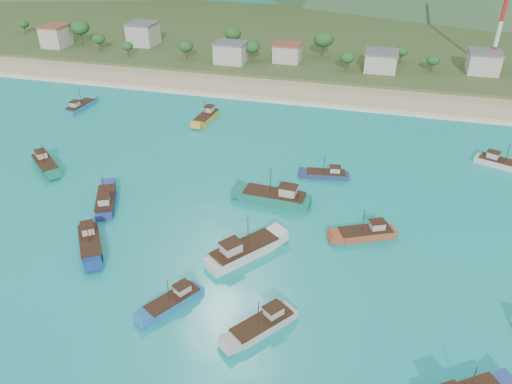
% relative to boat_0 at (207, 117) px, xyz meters
% --- Properties ---
extents(ground, '(600.00, 600.00, 0.00)m').
position_rel_boat_0_xyz_m(ground, '(19.45, -52.87, -0.66)').
color(ground, '#0D8F79').
rests_on(ground, ground).
extents(beach, '(400.00, 18.00, 1.20)m').
position_rel_boat_0_xyz_m(beach, '(19.45, 26.13, -0.66)').
color(beach, beige).
rests_on(beach, ground).
extents(land, '(400.00, 110.00, 2.40)m').
position_rel_boat_0_xyz_m(land, '(19.45, 87.13, -0.66)').
color(land, '#385123').
rests_on(land, ground).
extents(surf_line, '(400.00, 2.50, 0.08)m').
position_rel_boat_0_xyz_m(surf_line, '(19.45, 16.63, -0.66)').
color(surf_line, white).
rests_on(surf_line, ground).
extents(village, '(212.69, 23.99, 7.12)m').
position_rel_boat_0_xyz_m(village, '(26.13, 48.98, 4.01)').
color(village, beige).
rests_on(village, ground).
extents(vegetation, '(278.66, 25.50, 8.72)m').
position_rel_boat_0_xyz_m(vegetation, '(14.84, 50.86, 4.44)').
color(vegetation, '#235623').
rests_on(vegetation, ground).
extents(boat_0, '(3.61, 10.00, 5.80)m').
position_rel_boat_0_xyz_m(boat_0, '(0.00, 0.00, 0.00)').
color(boat_0, gold).
rests_on(boat_0, ground).
extents(boat_2, '(8.26, 9.91, 5.94)m').
position_rel_boat_0_xyz_m(boat_2, '(0.11, -52.93, 0.03)').
color(boat_2, navy).
rests_on(boat_2, ground).
extents(boat_3, '(9.90, 6.12, 5.63)m').
position_rel_boat_0_xyz_m(boat_3, '(65.66, -7.39, -0.03)').
color(boat_3, beige).
rests_on(boat_3, ground).
extents(boat_5, '(9.69, 6.59, 5.57)m').
position_rel_boat_0_xyz_m(boat_5, '(41.36, -39.01, -0.04)').
color(boat_5, '#A84829').
rests_on(boat_5, ground).
extents(boat_7, '(9.96, 11.63, 7.03)m').
position_rel_boat_0_xyz_m(boat_7, '(23.79, -49.00, 0.23)').
color(boat_7, silver).
rests_on(boat_7, ground).
extents(boat_11, '(9.55, 8.70, 5.91)m').
position_rel_boat_0_xyz_m(boat_11, '(-22.82, -31.83, 0.02)').
color(boat_11, '#136E51').
rests_on(boat_11, ground).
extents(boat_12, '(6.44, 8.54, 4.99)m').
position_rel_boat_0_xyz_m(boat_12, '(17.71, -61.36, -0.15)').
color(boat_12, '#246AAC').
rests_on(boat_12, ground).
extents(boat_16, '(8.56, 3.67, 4.90)m').
position_rel_boat_0_xyz_m(boat_16, '(32.44, -21.01, -0.16)').
color(boat_16, navy).
rests_on(boat_16, ground).
extents(boat_22, '(12.34, 4.23, 7.19)m').
position_rel_boat_0_xyz_m(boat_22, '(24.93, -32.56, 0.25)').
color(boat_22, '#16715C').
rests_on(boat_22, ground).
extents(boat_25, '(6.97, 10.33, 5.93)m').
position_rel_boat_0_xyz_m(boat_25, '(-3.76, -41.36, 0.02)').
color(boat_25, navy).
rests_on(boat_25, ground).
extents(boat_26, '(3.35, 9.51, 5.53)m').
position_rel_boat_0_xyz_m(boat_26, '(-33.69, -1.84, -0.05)').
color(boat_26, teal).
rests_on(boat_26, ground).
extents(boat_27, '(7.78, 9.10, 5.50)m').
position_rel_boat_0_xyz_m(boat_27, '(30.36, -62.48, -0.05)').
color(boat_27, '#BBB5A9').
rests_on(boat_27, ground).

